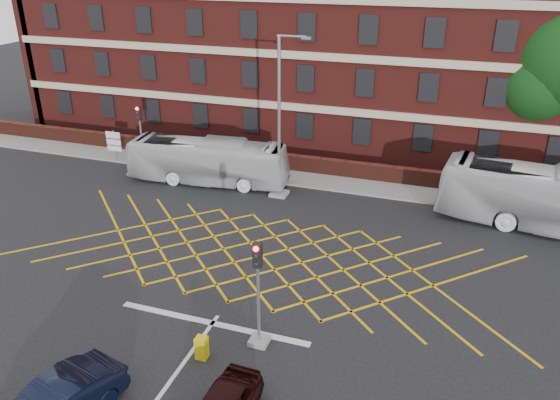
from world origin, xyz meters
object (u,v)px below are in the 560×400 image
(bus_right, at_px, (560,201))
(utility_cabinet, at_px, (202,348))
(direction_signs, at_px, (114,142))
(traffic_light_near, at_px, (258,304))
(traffic_light_far, at_px, (142,143))
(bus_left, at_px, (208,161))
(street_lamp, at_px, (280,144))

(bus_right, distance_m, utility_cabinet, 19.77)
(bus_right, xyz_separation_m, direction_signs, (-27.55, 1.32, -0.29))
(direction_signs, bearing_deg, traffic_light_near, -42.33)
(traffic_light_near, distance_m, direction_signs, 21.87)
(bus_right, distance_m, traffic_light_far, 25.00)
(traffic_light_near, height_order, direction_signs, traffic_light_near)
(bus_left, xyz_separation_m, direction_signs, (-7.64, 1.26, -0.02))
(traffic_light_near, height_order, utility_cabinet, traffic_light_near)
(bus_left, height_order, bus_right, bus_right)
(bus_right, height_order, traffic_light_near, traffic_light_near)
(bus_right, xyz_separation_m, utility_cabinet, (-13.04, -14.80, -1.23))
(bus_left, distance_m, street_lamp, 5.29)
(bus_left, relative_size, direction_signs, 4.55)
(street_lamp, bearing_deg, traffic_light_far, 172.91)
(bus_left, xyz_separation_m, traffic_light_far, (-5.08, 0.75, 0.37))
(bus_left, bearing_deg, bus_right, -95.45)
(street_lamp, bearing_deg, bus_left, 174.31)
(bus_left, bearing_deg, street_lamp, -100.97)
(traffic_light_far, bearing_deg, utility_cabinet, -52.59)
(bus_right, distance_m, direction_signs, 27.58)
(bus_left, height_order, street_lamp, street_lamp)
(direction_signs, distance_m, utility_cabinet, 21.70)
(traffic_light_near, bearing_deg, utility_cabinet, -139.95)
(bus_left, bearing_deg, utility_cabinet, -160.50)
(bus_right, relative_size, street_lamp, 1.29)
(traffic_light_near, height_order, traffic_light_far, same)
(traffic_light_near, bearing_deg, bus_right, 49.66)
(bus_right, relative_size, traffic_light_near, 2.80)
(bus_left, bearing_deg, traffic_light_far, 76.29)
(traffic_light_far, distance_m, utility_cabinet, 19.70)
(traffic_light_far, bearing_deg, bus_left, -8.43)
(utility_cabinet, bearing_deg, traffic_light_far, 127.41)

